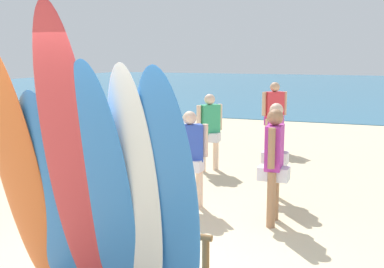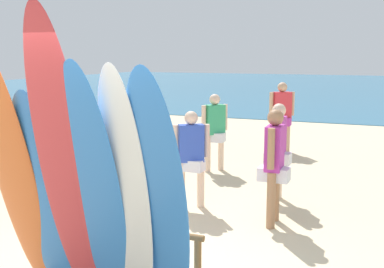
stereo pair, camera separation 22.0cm
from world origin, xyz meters
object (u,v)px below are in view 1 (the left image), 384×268
surfboard_blue_1 (49,197)px  surfboard_blue_3 (105,191)px  surfboard_blue_5 (168,198)px  surfboard_orange_0 (19,172)px  surfboard_red_2 (72,164)px  beachgoer_midbeach (274,112)px  beach_chair_striped (53,187)px  beach_chair_blue (63,169)px  surfboard_white_4 (136,195)px  surfboard_rack (121,239)px  beachgoer_by_water (190,153)px  beachgoer_photographing (275,145)px  beachgoer_near_rack (209,127)px  beachgoer_strolling (274,159)px

surfboard_blue_1 → surfboard_blue_3: bearing=-5.3°
surfboard_blue_5 → surfboard_orange_0: bearing=-171.2°
surfboard_red_2 → surfboard_blue_5: size_ratio=1.23×
beachgoer_midbeach → beach_chair_striped: bearing=34.0°
surfboard_orange_0 → surfboard_blue_5: 1.48m
surfboard_orange_0 → beach_chair_blue: 3.67m
surfboard_white_4 → beachgoer_midbeach: 7.87m
surfboard_red_2 → beach_chair_striped: 3.00m
surfboard_blue_5 → beachgoer_midbeach: size_ratio=1.37×
surfboard_white_4 → surfboard_orange_0: bearing=-173.1°
surfboard_rack → surfboard_blue_3: 0.88m
surfboard_rack → beach_chair_striped: bearing=141.8°
surfboard_blue_3 → beachgoer_by_water: bearing=100.8°
surfboard_blue_5 → beach_chair_blue: (-3.25, 3.03, -0.71)m
surfboard_rack → beachgoer_photographing: bearing=75.5°
beachgoer_near_rack → beachgoer_midbeach: bearing=19.9°
surfboard_white_4 → beach_chair_striped: 3.26m
surfboard_orange_0 → surfboard_white_4: bearing=5.6°
surfboard_rack → beach_chair_striped: 2.52m
surfboard_blue_3 → beachgoer_photographing: size_ratio=1.50×
beachgoer_near_rack → beach_chair_striped: size_ratio=1.93×
surfboard_blue_1 → beachgoer_photographing: (1.36, 3.93, -0.11)m
beachgoer_by_water → beachgoer_strolling: size_ratio=0.93×
beachgoer_midbeach → beachgoer_photographing: beachgoer_midbeach is taller
beachgoer_near_rack → beachgoer_strolling: beachgoer_strolling is taller
beachgoer_midbeach → beachgoer_photographing: 3.99m
surfboard_rack → surfboard_blue_5: (0.73, -0.48, 0.64)m
beachgoer_midbeach → beachgoer_by_water: bearing=49.5°
surfboard_blue_5 → beachgoer_strolling: bearing=88.7°
surfboard_rack → beachgoer_strolling: size_ratio=1.20×
surfboard_blue_1 → beach_chair_striped: bearing=126.8°
surfboard_blue_1 → surfboard_blue_3: size_ratio=0.88×
surfboard_red_2 → surfboard_blue_5: surfboard_red_2 is taller
beachgoer_strolling → beach_chair_striped: beachgoer_strolling is taller
surfboard_blue_1 → surfboard_red_2: (0.35, -0.12, 0.37)m
surfboard_white_4 → beachgoer_strolling: 2.93m
beachgoer_by_water → beachgoer_near_rack: (-0.47, 2.34, 0.04)m
surfboard_red_2 → beachgoer_photographing: size_ratio=1.80×
surfboard_red_2 → surfboard_blue_3: (0.28, 0.05, -0.23)m
surfboard_red_2 → surfboard_white_4: size_ratio=1.23×
surfboard_blue_3 → beachgoer_photographing: 4.07m
surfboard_orange_0 → surfboard_blue_3: size_ratio=1.08×
beachgoer_photographing → beachgoer_by_water: bearing=-56.3°
surfboard_blue_5 → beach_chair_striped: size_ratio=2.85×
surfboard_blue_1 → surfboard_red_2: 0.52m
surfboard_white_4 → beach_chair_striped: bearing=144.2°
surfboard_blue_3 → surfboard_blue_5: size_ratio=1.03×
surfboard_orange_0 → beach_chair_striped: surfboard_orange_0 is taller
surfboard_orange_0 → beachgoer_by_water: surfboard_orange_0 is taller
surfboard_rack → surfboard_red_2: bearing=-101.5°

